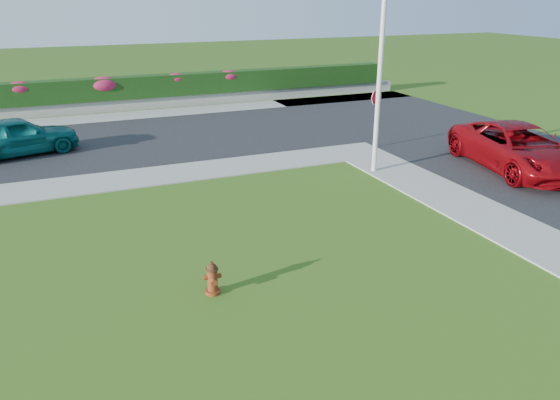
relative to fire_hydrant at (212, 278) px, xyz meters
name	(u,v)px	position (x,y,z in m)	size (l,w,h in m)	color
ground	(277,307)	(1.00, -0.98, -0.34)	(120.00, 120.00, 0.00)	black
street_far	(17,152)	(-4.00, 13.02, -0.32)	(26.00, 8.00, 0.04)	black
curb_corner	(356,152)	(8.00, 8.02, -0.32)	(2.00, 2.00, 0.04)	gray
sidewalk_beyond	(110,117)	(0.00, 18.02, -0.32)	(34.00, 2.00, 0.04)	gray
retaining_wall	(105,106)	(0.00, 19.52, -0.04)	(34.00, 0.40, 0.60)	gray
hedge	(103,89)	(0.00, 19.62, 0.81)	(32.00, 0.90, 1.10)	black
fire_hydrant	(212,278)	(0.00, 0.00, 0.00)	(0.37, 0.35, 0.72)	#4E1B0C
suv_red	(518,148)	(11.83, 3.87, 0.47)	(2.55, 5.52, 1.53)	maroon
sedan_teal	(16,136)	(-3.87, 12.40, 0.43)	(1.72, 4.27, 1.45)	#0B5656
utility_pole	(379,78)	(7.32, 5.68, 2.80)	(0.16, 0.16, 6.29)	silver
stop_sign	(376,105)	(8.89, 8.21, 1.37)	(0.60, 0.24, 2.33)	slate
flower_clump_c	(20,88)	(-3.81, 19.52, 1.11)	(1.28, 0.82, 0.64)	#B61F3C
flower_clump_d	(104,84)	(0.06, 19.52, 1.05)	(1.56, 1.00, 0.78)	#B61F3C
flower_clump_e	(176,79)	(3.73, 19.52, 1.13)	(1.16, 0.75, 0.58)	#B61F3C
flower_clump_f	(229,76)	(6.64, 19.52, 1.11)	(1.26, 0.81, 0.63)	#B61F3C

